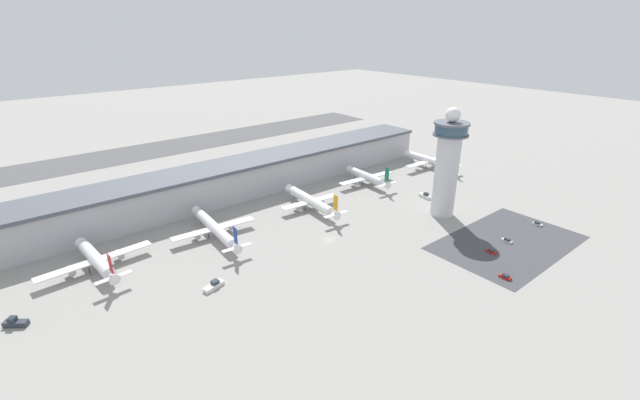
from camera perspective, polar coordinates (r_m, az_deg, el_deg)
The scene contains 17 objects.
ground_plane at distance 180.54m, azimuth 1.28°, elevation -5.40°, with size 1000.00×1000.00×0.00m, color gray.
terminal_building at distance 229.99m, azimuth -10.14°, elevation 3.06°, with size 243.52×25.00×18.08m.
runway_strip at distance 333.24m, azimuth -19.97°, elevation 6.53°, with size 365.28×44.00×0.01m, color #515154.
control_tower at distance 203.55m, azimuth 16.60°, elevation 4.70°, with size 15.66×15.66×50.89m.
parking_lot_surface at distance 195.09m, azimuth 23.74°, elevation -5.22°, with size 64.00×40.00×0.01m, color #424247.
airplane_gate_bravo at distance 177.94m, azimuth -27.65°, elevation -7.08°, with size 40.72×36.73×13.72m.
airplane_gate_charlie at distance 186.48m, azimuth -13.85°, elevation -3.66°, with size 36.56×45.63×13.40m.
airplane_gate_delta at distance 207.92m, azimuth -1.23°, elevation -0.15°, with size 30.91×42.86×14.05m.
airplane_gate_echo at distance 241.49m, azimuth 6.32°, elevation 3.04°, with size 36.65×33.54×14.14m.
airplane_gate_foxtrot at distance 276.99m, azimuth 14.40°, elevation 5.12°, with size 38.65×38.28×14.20m.
service_truck_catering at distance 229.67m, azimuth 13.83°, elevation 0.54°, with size 2.99×7.20×2.88m.
service_truck_fuel at distance 154.55m, azimuth -13.96°, elevation -11.02°, with size 8.19×4.48×2.66m.
service_truck_baggage at distance 162.47m, azimuth -35.53°, elevation -13.19°, with size 6.89×6.09×3.17m.
car_maroon_suv at distance 169.04m, azimuth 23.46°, elevation -9.36°, with size 2.03×4.36×1.49m.
car_grey_coupe at distance 216.74m, azimuth 26.98°, elevation -2.86°, with size 1.83×4.23×1.57m.
car_black_suv at distance 184.38m, azimuth 21.88°, elevation -6.37°, with size 2.04×4.20×1.36m.
car_red_hatchback at distance 195.32m, azimuth 23.67°, elevation -4.98°, with size 1.96×4.49×1.51m.
Camera 1 is at (-104.23, -120.51, 84.89)m, focal length 24.00 mm.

